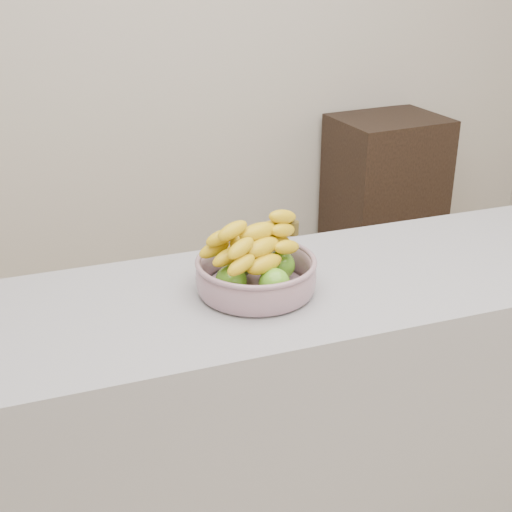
# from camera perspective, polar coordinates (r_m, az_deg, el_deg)

# --- Properties ---
(counter) EXTENTS (2.00, 0.60, 0.90)m
(counter) POSITION_cam_1_polar(r_m,az_deg,el_deg) (2.15, 4.73, -12.72)
(counter) COLOR #A4A3AC
(counter) RESTS_ON ground
(cabinet) EXTENTS (0.55, 0.46, 0.93)m
(cabinet) POSITION_cam_1_polar(r_m,az_deg,el_deg) (3.70, 10.14, 3.82)
(cabinet) COLOR black
(cabinet) RESTS_ON ground
(fruit_bowl) EXTENTS (0.31, 0.31, 0.19)m
(fruit_bowl) POSITION_cam_1_polar(r_m,az_deg,el_deg) (1.83, -0.01, -1.16)
(fruit_bowl) COLOR #9EA9BE
(fruit_bowl) RESTS_ON counter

